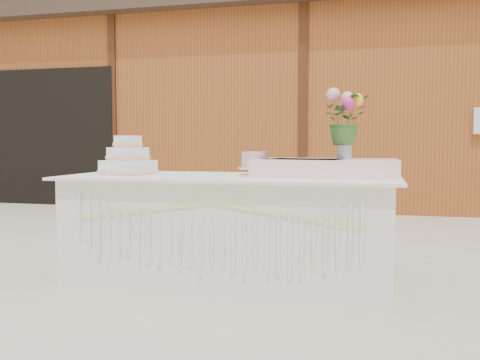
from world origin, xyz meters
name	(u,v)px	position (x,y,z in m)	size (l,w,h in m)	color
ground	(230,281)	(0.00, 0.00, 0.00)	(80.00, 80.00, 0.00)	beige
barn	(317,106)	(-0.01, 5.99, 1.68)	(12.60, 4.60, 3.30)	#974C1F
cake_table	(230,228)	(0.00, 0.00, 0.39)	(2.40, 1.00, 0.77)	silver
wedding_cake	(128,161)	(-0.79, -0.02, 0.87)	(0.41, 0.41, 0.29)	white
pink_cake_stand	(255,163)	(0.18, 0.02, 0.87)	(0.24, 0.24, 0.18)	silver
satin_runner	(326,168)	(0.68, 0.09, 0.83)	(0.99, 0.57, 0.12)	#FFD1CD
flower_vase	(345,149)	(0.81, 0.11, 0.97)	(0.11, 0.11, 0.15)	#B9B8BE
bouquet	(345,113)	(0.81, 0.11, 1.22)	(0.31, 0.27, 0.35)	#345E25
loose_flowers	(119,172)	(-0.95, 0.15, 0.78)	(0.16, 0.39, 0.02)	pink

